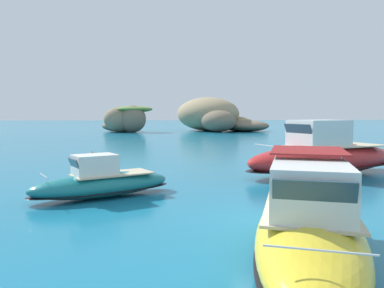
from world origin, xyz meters
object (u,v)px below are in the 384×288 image
at_px(motorboat_red, 324,156).
at_px(motorboat_yellow, 309,230).
at_px(islet_small, 125,120).
at_px(channel_buoy, 93,171).
at_px(islet_large, 216,117).
at_px(motorboat_teal, 102,183).

distance_m(motorboat_red, motorboat_yellow, 13.83).
distance_m(islet_small, channel_buoy, 52.77).
distance_m(islet_large, motorboat_teal, 62.74).
bearing_deg(motorboat_teal, islet_large, 75.60).
relative_size(islet_small, motorboat_red, 1.12).
bearing_deg(motorboat_yellow, islet_small, 97.46).
bearing_deg(channel_buoy, motorboat_red, -2.03).
bearing_deg(channel_buoy, islet_large, 73.29).
distance_m(motorboat_red, channel_buoy, 13.21).
bearing_deg(islet_large, motorboat_red, -93.60).
xyz_separation_m(islet_large, motorboat_yellow, (-9.85, -68.49, -2.03)).
bearing_deg(channel_buoy, motorboat_yellow, -61.71).
relative_size(islet_large, motorboat_teal, 3.49).
height_order(islet_small, motorboat_red, islet_small).
height_order(motorboat_teal, motorboat_yellow, motorboat_yellow).
bearing_deg(islet_small, channel_buoy, -88.15).
xyz_separation_m(islet_small, motorboat_red, (14.89, -53.17, -1.25)).
xyz_separation_m(motorboat_teal, motorboat_yellow, (5.74, -7.76, 0.21)).
bearing_deg(motorboat_red, motorboat_teal, -159.32).
bearing_deg(islet_large, channel_buoy, -106.71).
height_order(islet_large, channel_buoy, islet_large).
height_order(islet_large, islet_small, islet_large).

